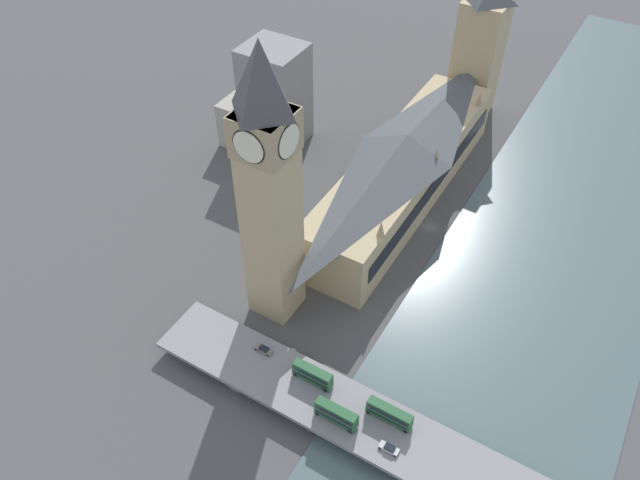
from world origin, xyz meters
The scene contains 13 objects.
ground_plane centered at (0.00, 0.00, 0.00)m, with size 600.00×600.00×0.00m, color #4C4C4F.
river_water centered at (-37.33, 0.00, 0.15)m, with size 62.67×360.00×0.30m, color #4C6066.
parliament_hall centered at (14.04, -8.00, 12.55)m, with size 22.55×98.71×25.29m.
clock_tower centered at (24.05, 51.12, 42.75)m, with size 12.74×12.74×79.80m.
victoria_tower centered at (14.10, -69.00, 25.76)m, with size 15.29×15.29×55.51m.
road_bridge centered at (-37.33, 73.11, 3.72)m, with size 157.34×16.46×4.60m.
double_decker_bus_lead centered at (-19.66, 70.00, 7.14)m, with size 11.23×2.48×4.62m.
double_decker_bus_mid centered at (-9.24, 76.44, 7.37)m, with size 10.62×2.55×5.05m.
double_decker_bus_rear centered at (1.00, 70.03, 7.22)m, with size 10.46×2.53×4.74m.
car_southbound_lead centered at (-23.06, 76.74, 5.29)m, with size 4.61×1.88×1.37m.
car_southbound_mid centered at (16.16, 69.01, 5.29)m, with size 4.68×1.76×1.37m.
city_block_west centered at (74.59, -10.07, 8.42)m, with size 18.93×18.84×16.85m.
city_block_center centered at (68.21, -15.62, 18.29)m, with size 20.11×18.61×36.58m.
Camera 1 is at (-43.72, 141.73, 135.95)m, focal length 35.00 mm.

